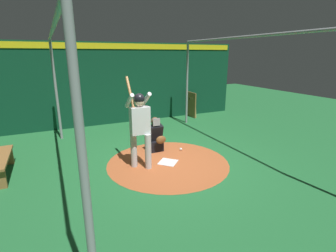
# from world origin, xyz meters

# --- Properties ---
(ground_plane) EXTENTS (26.03, 26.03, 0.00)m
(ground_plane) POSITION_xyz_m (0.00, 0.00, 0.00)
(ground_plane) COLOR #216633
(dirt_circle) EXTENTS (3.00, 3.00, 0.01)m
(dirt_circle) POSITION_xyz_m (0.00, 0.00, 0.00)
(dirt_circle) COLOR #AD562D
(dirt_circle) RESTS_ON ground
(home_plate) EXTENTS (0.59, 0.59, 0.01)m
(home_plate) POSITION_xyz_m (0.00, 0.00, 0.01)
(home_plate) COLOR white
(home_plate) RESTS_ON dirt_circle
(batter) EXTENTS (0.68, 0.49, 2.11)m
(batter) POSITION_xyz_m (-0.05, -0.69, 1.08)
(batter) COLOR #BCBCC0
(batter) RESTS_ON ground
(catcher) EXTENTS (0.58, 0.40, 0.97)m
(catcher) POSITION_xyz_m (-0.88, 0.02, 0.38)
(catcher) COLOR black
(catcher) RESTS_ON ground
(back_wall) EXTENTS (0.22, 10.03, 3.03)m
(back_wall) POSITION_xyz_m (-4.32, 0.00, 1.53)
(back_wall) COLOR #0C3D26
(back_wall) RESTS_ON ground
(cage_frame) EXTENTS (6.33, 4.64, 3.07)m
(cage_frame) POSITION_xyz_m (0.00, 0.00, 2.18)
(cage_frame) COLOR gray
(cage_frame) RESTS_ON ground
(bat_rack) EXTENTS (1.06, 0.19, 1.05)m
(bat_rack) POSITION_xyz_m (-4.08, 2.97, 0.49)
(bat_rack) COLOR olive
(bat_rack) RESTS_ON ground
(baseball_0) EXTENTS (0.07, 0.07, 0.07)m
(baseball_0) POSITION_xyz_m (-0.58, 0.67, 0.04)
(baseball_0) COLOR white
(baseball_0) RESTS_ON dirt_circle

